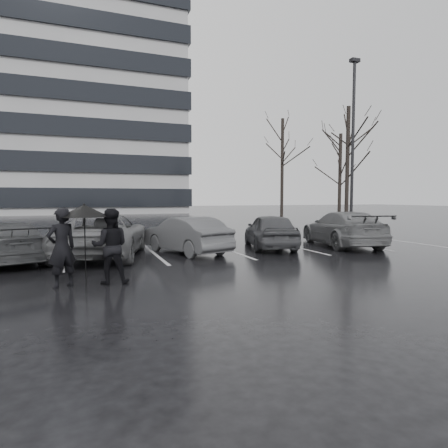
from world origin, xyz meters
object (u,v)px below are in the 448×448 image
object	(u,v)px
car_west_a	(186,235)
car_west_c	(9,242)
pedestrian_right	(110,246)
lamp_post	(353,154)
car_west_b	(104,235)
tree_north	(282,170)
tree_east	(347,167)
car_east	(342,229)
pedestrian_left	(62,248)
tree_ne	(340,178)
car_main	(270,231)

from	to	relation	value
car_west_a	car_west_c	distance (m)	5.57
pedestrian_right	lamp_post	distance (m)	16.59
car_west_b	tree_north	xyz separation A→B (m)	(14.88, 14.47, 3.53)
car_west_a	tree_east	world-z (taller)	tree_east
car_east	tree_east	bearing A→B (deg)	-116.86
lamp_post	tree_east	bearing A→B (deg)	55.32
lamp_post	car_west_a	bearing A→B (deg)	-157.57
car_west_b	pedestrian_left	distance (m)	4.43
tree_ne	tree_north	xyz separation A→B (m)	(-3.50, 3.00, 0.75)
tree_east	car_west_a	bearing A→B (deg)	-149.64
car_west_a	tree_ne	world-z (taller)	tree_ne
car_west_a	car_west_c	size ratio (longest dim) A/B	0.93
tree_ne	tree_north	distance (m)	4.67
tree_east	car_east	bearing A→B (deg)	-129.39
car_east	lamp_post	xyz separation A→B (m)	(4.35, 4.80, 3.73)
car_east	lamp_post	size ratio (longest dim) A/B	0.50
pedestrian_right	tree_north	bearing A→B (deg)	-121.21
pedestrian_right	tree_east	distance (m)	20.05
pedestrian_right	car_main	bearing A→B (deg)	-139.08
car_west_c	car_west_a	bearing A→B (deg)	163.42
car_west_c	pedestrian_right	distance (m)	4.84
car_main	car_west_b	bearing A→B (deg)	14.61
car_west_b	tree_north	bearing A→B (deg)	-121.45
pedestrian_left	tree_east	world-z (taller)	tree_east
car_west_c	pedestrian_left	size ratio (longest dim) A/B	2.41
car_west_a	pedestrian_left	size ratio (longest dim) A/B	2.24
pedestrian_right	tree_north	world-z (taller)	tree_north
lamp_post	tree_east	xyz separation A→B (m)	(2.19, 3.17, -0.44)
car_west_b	tree_east	xyz separation A→B (m)	(15.88, 7.47, 3.28)
car_east	car_west_c	bearing A→B (deg)	11.49
pedestrian_right	car_east	bearing A→B (deg)	-150.76
pedestrian_right	tree_north	distance (m)	24.21
car_main	car_west_b	xyz separation A→B (m)	(-6.22, 0.11, 0.04)
pedestrian_right	lamp_post	xyz separation A→B (m)	(13.75, 8.57, 3.57)
tree_ne	car_main	bearing A→B (deg)	-136.42
car_main	car_west_a	world-z (taller)	car_main
car_main	tree_north	bearing A→B (deg)	-105.13
car_west_a	car_west_b	distance (m)	2.81
car_east	tree_ne	xyz separation A→B (m)	(9.04, 11.96, 2.79)
pedestrian_left	pedestrian_right	xyz separation A→B (m)	(1.02, 0.02, -0.01)
lamp_post	tree_ne	distance (m)	8.62
pedestrian_left	tree_north	bearing A→B (deg)	-159.90
car_west_a	car_main	bearing A→B (deg)	163.15
lamp_post	tree_ne	bearing A→B (deg)	56.79
car_east	lamp_post	world-z (taller)	lamp_post
pedestrian_left	tree_north	size ratio (longest dim) A/B	0.21
tree_ne	car_west_b	bearing A→B (deg)	-148.04
car_west_c	pedestrian_left	bearing A→B (deg)	95.39
pedestrian_right	tree_east	size ratio (longest dim) A/B	0.22
car_west_a	pedestrian_left	bearing A→B (deg)	28.20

